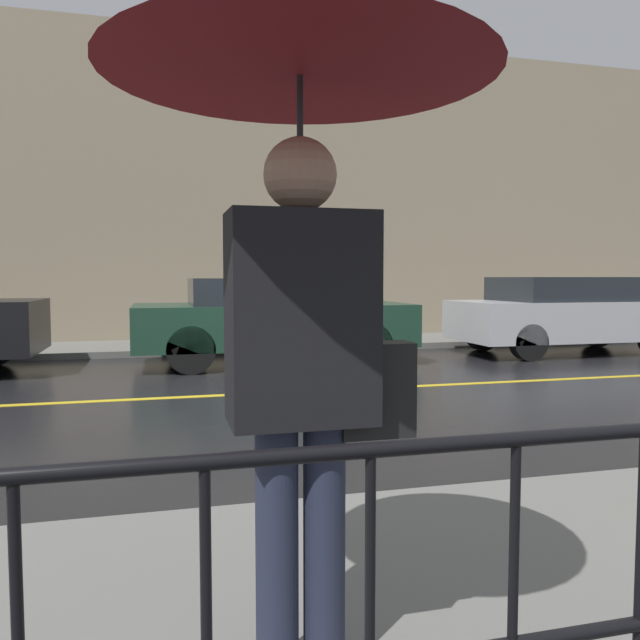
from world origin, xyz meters
TOP-DOWN VIEW (x-y plane):
  - ground_plane at (0.00, 0.00)m, footprint 80.00×80.00m
  - sidewalk_near at (0.00, -5.07)m, footprint 28.00×2.40m
  - sidewalk_far at (0.00, 4.87)m, footprint 28.00×2.00m
  - lane_marking at (0.00, 0.00)m, footprint 25.20×0.12m
  - building_storefront at (0.00, 6.02)m, footprint 28.00×0.30m
  - pedestrian at (-0.89, -5.41)m, footprint 1.20×1.20m
  - car_dark_green at (0.43, 2.57)m, footprint 4.34×1.84m
  - car_silver at (5.86, 2.57)m, footprint 4.10×1.75m

SIDE VIEW (x-z plane):
  - ground_plane at x=0.00m, z-range 0.00..0.00m
  - lane_marking at x=0.00m, z-range 0.00..0.01m
  - sidewalk_near at x=0.00m, z-range 0.00..0.11m
  - sidewalk_far at x=0.00m, z-range 0.00..0.11m
  - car_silver at x=5.86m, z-range 0.02..1.41m
  - car_dark_green at x=0.43m, z-range 0.04..1.41m
  - pedestrian at x=-0.89m, z-range 0.80..2.93m
  - building_storefront at x=0.00m, z-range 0.00..6.45m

